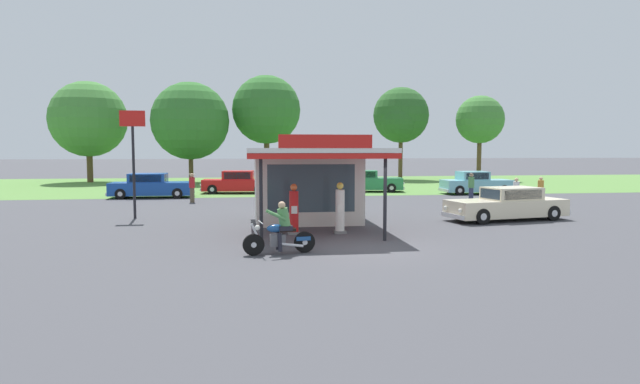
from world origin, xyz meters
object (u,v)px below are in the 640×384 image
(parked_car_back_row_far_left, at_px, (365,182))
(bystander_strolling_foreground, at_px, (471,187))
(parked_car_second_row_spare, at_px, (237,183))
(roadside_pole_sign, at_px, (133,145))
(parked_car_back_row_centre_left, at_px, (311,187))
(bystander_chatting_near_pumps, at_px, (192,187))
(bystander_standing_back_lot, at_px, (516,191))
(motorcycle_with_rider, at_px, (281,232))
(parked_car_back_row_right, at_px, (476,184))
(featured_classic_sedan, at_px, (507,205))
(parked_car_back_row_centre_right, at_px, (151,186))
(gas_pump_offside, at_px, (340,210))
(gas_pump_nearside, at_px, (294,211))
(bystander_leaning_by_kiosk, at_px, (541,189))

(parked_car_back_row_far_left, height_order, bystander_strolling_foreground, bystander_strolling_foreground)
(parked_car_second_row_spare, relative_size, roadside_pole_sign, 1.05)
(parked_car_back_row_centre_left, height_order, bystander_chatting_near_pumps, bystander_chatting_near_pumps)
(bystander_standing_back_lot, bearing_deg, parked_car_back_row_centre_left, 151.63)
(motorcycle_with_rider, height_order, bystander_strolling_foreground, bystander_strolling_foreground)
(motorcycle_with_rider, relative_size, parked_car_back_row_centre_left, 0.44)
(parked_car_back_row_far_left, bearing_deg, parked_car_back_row_right, -23.13)
(parked_car_back_row_centre_left, bearing_deg, parked_car_second_row_spare, 135.94)
(featured_classic_sedan, bearing_deg, parked_car_back_row_centre_left, 122.51)
(parked_car_back_row_centre_right, relative_size, bystander_strolling_foreground, 3.04)
(bystander_strolling_foreground, distance_m, roadside_pole_sign, 18.56)
(parked_car_back_row_centre_left, bearing_deg, gas_pump_offside, -92.38)
(parked_car_back_row_right, distance_m, roadside_pole_sign, 23.31)
(parked_car_back_row_centre_left, bearing_deg, bystander_chatting_near_pumps, -166.10)
(motorcycle_with_rider, xyz_separation_m, parked_car_back_row_right, (14.75, 19.29, 0.05))
(parked_car_back_row_far_left, height_order, roadside_pole_sign, roadside_pole_sign)
(gas_pump_offside, xyz_separation_m, bystander_standing_back_lot, (11.38, 8.30, -0.07))
(bystander_standing_back_lot, relative_size, roadside_pole_sign, 0.32)
(featured_classic_sedan, xyz_separation_m, parked_car_back_row_centre_left, (-7.34, 11.52, 0.03))
(parked_car_back_row_far_left, distance_m, bystander_strolling_foreground, 9.85)
(gas_pump_offside, distance_m, motorcycle_with_rider, 4.36)
(gas_pump_nearside, height_order, parked_car_back_row_far_left, gas_pump_nearside)
(parked_car_back_row_right, xyz_separation_m, bystander_leaning_by_kiosk, (1.27, -6.08, 0.07))
(parked_car_back_row_far_left, distance_m, parked_car_back_row_right, 7.76)
(parked_car_back_row_centre_right, bearing_deg, bystander_chatting_near_pumps, -50.06)
(gas_pump_nearside, bearing_deg, parked_car_back_row_centre_left, 80.74)
(bystander_leaning_by_kiosk, height_order, bystander_chatting_near_pumps, bystander_chatting_near_pumps)
(motorcycle_with_rider, distance_m, parked_car_back_row_centre_right, 20.71)
(bystander_strolling_foreground, bearing_deg, gas_pump_nearside, -138.56)
(featured_classic_sedan, bearing_deg, parked_car_second_row_spare, 126.85)
(parked_car_back_row_far_left, distance_m, bystander_standing_back_lot, 12.12)
(gas_pump_nearside, relative_size, featured_classic_sedan, 0.33)
(bystander_chatting_near_pumps, bearing_deg, motorcycle_with_rider, -75.36)
(featured_classic_sedan, distance_m, parked_car_back_row_far_left, 16.35)
(gas_pump_nearside, xyz_separation_m, parked_car_back_row_far_left, (6.90, 18.72, -0.14))
(bystander_standing_back_lot, bearing_deg, motorcycle_with_rider, -139.22)
(parked_car_back_row_far_left, height_order, parked_car_back_row_right, parked_car_back_row_right)
(bystander_standing_back_lot, height_order, bystander_strolling_foreground, bystander_strolling_foreground)
(parked_car_back_row_far_left, bearing_deg, bystander_standing_back_lot, -59.29)
(featured_classic_sedan, bearing_deg, parked_car_back_row_far_left, 99.66)
(gas_pump_nearside, xyz_separation_m, bystander_chatting_near_pumps, (-4.88, 12.35, 0.06))
(bystander_leaning_by_kiosk, bearing_deg, roadside_pole_sign, -169.15)
(parked_car_back_row_centre_left, distance_m, roadside_pole_sign, 12.83)
(parked_car_back_row_centre_left, bearing_deg, roadside_pole_sign, -135.88)
(motorcycle_with_rider, bearing_deg, bystander_strolling_foreground, 48.59)
(bystander_leaning_by_kiosk, bearing_deg, parked_car_back_row_far_left, 132.66)
(motorcycle_with_rider, bearing_deg, gas_pump_offside, 56.05)
(gas_pump_nearside, relative_size, parked_car_back_row_right, 0.38)
(bystander_standing_back_lot, relative_size, bystander_chatting_near_pumps, 0.90)
(gas_pump_offside, relative_size, featured_classic_sedan, 0.33)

